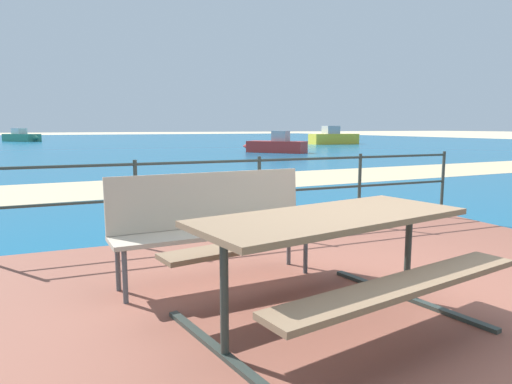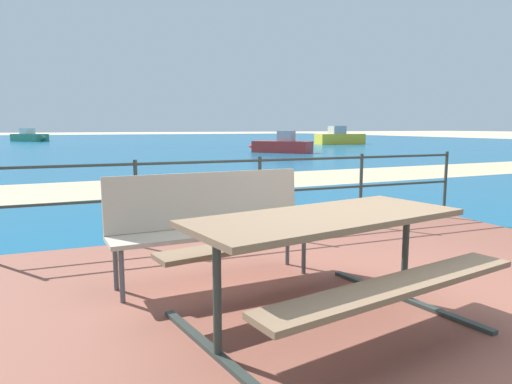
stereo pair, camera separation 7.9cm
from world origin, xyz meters
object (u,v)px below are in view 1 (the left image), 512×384
object	(u,v)px
boat_far	(22,137)
park_bench	(213,217)
picnic_table	(330,240)
boat_mid	(335,138)
boat_near	(275,145)

from	to	relation	value
boat_far	park_bench	bearing A→B (deg)	-36.11
picnic_table	boat_mid	world-z (taller)	boat_mid
picnic_table	boat_near	xyz separation A→B (m)	(9.07, 19.90, -0.26)
picnic_table	park_bench	bearing A→B (deg)	98.32
picnic_table	boat_near	size ratio (longest dim) A/B	0.64
boat_mid	park_bench	bearing A→B (deg)	-124.83
picnic_table	park_bench	xyz separation A→B (m)	(-0.43, 1.21, -0.04)
park_bench	boat_far	size ratio (longest dim) A/B	0.48
boat_near	boat_mid	distance (m)	13.24
picnic_table	boat_near	distance (m)	21.87
boat_far	picnic_table	bearing A→B (deg)	-35.73
park_bench	boat_far	xyz separation A→B (m)	(-4.54, 45.26, -0.17)
picnic_table	boat_far	size ratio (longest dim) A/B	0.56
boat_near	boat_far	xyz separation A→B (m)	(-14.04, 26.57, 0.05)
picnic_table	park_bench	world-z (taller)	park_bench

